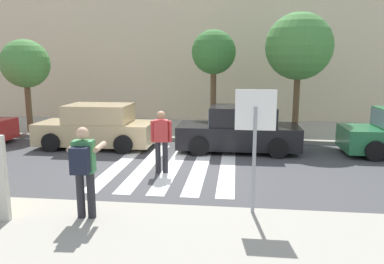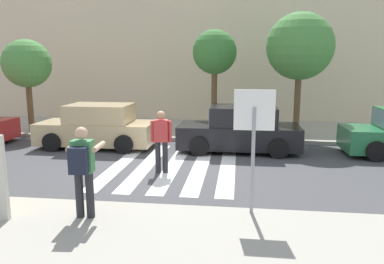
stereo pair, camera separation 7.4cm
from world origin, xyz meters
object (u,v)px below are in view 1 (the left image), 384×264
object	(u,v)px
street_tree_west	(25,64)
photographer_with_backpack	(84,165)
street_tree_center	(214,53)
parked_car_black	(239,130)
pedestrian_crossing	(161,138)
stop_sign	(255,124)
parked_car_tan	(97,127)
street_tree_east	(299,47)

from	to	relation	value
street_tree_west	photographer_with_backpack	bearing A→B (deg)	-54.75
photographer_with_backpack	street_tree_center	distance (m)	9.66
parked_car_black	pedestrian_crossing	bearing A→B (deg)	-126.84
parked_car_black	street_tree_west	size ratio (longest dim) A/B	1.08
stop_sign	parked_car_tan	world-z (taller)	stop_sign
pedestrian_crossing	street_tree_center	world-z (taller)	street_tree_center
stop_sign	pedestrian_crossing	size ratio (longest dim) A/B	1.38
street_tree_east	parked_car_tan	bearing A→B (deg)	-162.29
photographer_with_backpack	pedestrian_crossing	xyz separation A→B (m)	(0.73, 3.50, -0.19)
parked_car_tan	street_tree_east	world-z (taller)	street_tree_east
parked_car_tan	street_tree_west	world-z (taller)	street_tree_west
pedestrian_crossing	street_tree_center	bearing A→B (deg)	79.64
stop_sign	photographer_with_backpack	world-z (taller)	stop_sign
street_tree_center	street_tree_west	bearing A→B (deg)	-173.69
photographer_with_backpack	street_tree_east	bearing A→B (deg)	59.66
photographer_with_backpack	stop_sign	bearing A→B (deg)	11.75
photographer_with_backpack	street_tree_center	bearing A→B (deg)	79.07
parked_car_tan	parked_car_black	size ratio (longest dim) A/B	1.00
street_tree_east	photographer_with_backpack	bearing A→B (deg)	-120.34
photographer_with_backpack	street_tree_center	world-z (taller)	street_tree_center
street_tree_west	parked_car_black	bearing A→B (deg)	-13.00
photographer_with_backpack	parked_car_black	size ratio (longest dim) A/B	0.42
photographer_with_backpack	pedestrian_crossing	size ratio (longest dim) A/B	1.00
stop_sign	street_tree_west	distance (m)	11.94
photographer_with_backpack	pedestrian_crossing	distance (m)	3.58
street_tree_center	parked_car_black	bearing A→B (deg)	-69.33
pedestrian_crossing	street_tree_west	distance (m)	8.48
stop_sign	photographer_with_backpack	bearing A→B (deg)	-168.25
parked_car_black	street_tree_center	xyz separation A→B (m)	(-1.09, 2.88, 2.65)
photographer_with_backpack	pedestrian_crossing	bearing A→B (deg)	78.15
pedestrian_crossing	parked_car_tan	xyz separation A→B (m)	(-2.93, 2.85, -0.25)
parked_car_tan	street_tree_west	distance (m)	4.78
stop_sign	street_tree_center	bearing A→B (deg)	98.79
street_tree_east	parked_car_black	bearing A→B (deg)	-133.53
street_tree_west	street_tree_center	distance (m)	7.76
photographer_with_backpack	street_tree_east	size ratio (longest dim) A/B	0.36
pedestrian_crossing	parked_car_black	world-z (taller)	pedestrian_crossing
street_tree_west	street_tree_east	xyz separation A→B (m)	(11.00, 0.29, 0.66)
street_tree_west	parked_car_tan	bearing A→B (deg)	-28.57
stop_sign	parked_car_black	bearing A→B (deg)	92.41
parked_car_tan	parked_car_black	world-z (taller)	same
pedestrian_crossing	street_tree_west	size ratio (longest dim) A/B	0.45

